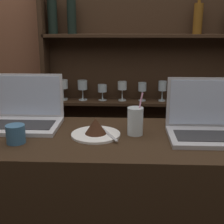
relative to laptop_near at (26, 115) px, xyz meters
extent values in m
cube|color=brown|center=(0.47, 0.90, 0.21)|extent=(7.00, 0.06, 2.70)
cube|color=#332114|center=(-0.09, 0.78, -0.22)|extent=(0.03, 0.18, 1.85)
cube|color=#332114|center=(0.59, 0.86, -0.22)|extent=(1.39, 0.02, 1.85)
cube|color=#332114|center=(0.59, 0.78, -0.59)|extent=(1.35, 0.18, 0.02)
cube|color=#332114|center=(0.59, 0.78, -0.13)|extent=(1.35, 0.18, 0.02)
cube|color=#332114|center=(0.59, 0.78, 0.34)|extent=(1.35, 0.18, 0.02)
cylinder|color=silver|center=(0.02, 0.78, -0.11)|extent=(0.06, 0.06, 0.01)
cylinder|color=silver|center=(0.02, 0.78, -0.07)|extent=(0.01, 0.01, 0.08)
cylinder|color=silver|center=(0.02, 0.78, 0.00)|extent=(0.07, 0.07, 0.06)
cylinder|color=silver|center=(0.16, 0.78, -0.11)|extent=(0.06, 0.06, 0.01)
cylinder|color=silver|center=(0.16, 0.78, -0.07)|extent=(0.01, 0.01, 0.07)
cylinder|color=silver|center=(0.16, 0.78, 0.00)|extent=(0.07, 0.07, 0.07)
cylinder|color=silver|center=(0.30, 0.78, -0.11)|extent=(0.06, 0.06, 0.01)
cylinder|color=silver|center=(0.30, 0.78, -0.08)|extent=(0.01, 0.01, 0.06)
cylinder|color=silver|center=(0.30, 0.78, -0.03)|extent=(0.06, 0.06, 0.05)
cylinder|color=silver|center=(0.45, 0.78, -0.11)|extent=(0.06, 0.06, 0.01)
cylinder|color=silver|center=(0.45, 0.78, -0.07)|extent=(0.01, 0.01, 0.07)
cylinder|color=silver|center=(0.45, 0.78, -0.01)|extent=(0.06, 0.06, 0.06)
cylinder|color=silver|center=(0.59, 0.78, -0.11)|extent=(0.05, 0.05, 0.01)
cylinder|color=silver|center=(0.59, 0.78, -0.08)|extent=(0.01, 0.01, 0.07)
cylinder|color=silver|center=(0.59, 0.78, -0.01)|extent=(0.06, 0.06, 0.06)
cylinder|color=silver|center=(0.73, 0.78, -0.11)|extent=(0.05, 0.05, 0.01)
cylinder|color=silver|center=(0.73, 0.78, -0.08)|extent=(0.01, 0.01, 0.07)
cylinder|color=silver|center=(0.73, 0.78, -0.01)|extent=(0.06, 0.06, 0.07)
cylinder|color=silver|center=(0.87, 0.78, -0.11)|extent=(0.06, 0.06, 0.01)
cylinder|color=silver|center=(0.87, 0.78, -0.08)|extent=(0.01, 0.01, 0.06)
cylinder|color=silver|center=(0.87, 0.78, -0.02)|extent=(0.07, 0.07, 0.06)
cylinder|color=silver|center=(1.01, 0.78, -0.11)|extent=(0.05, 0.05, 0.01)
cylinder|color=silver|center=(1.01, 0.78, -0.08)|extent=(0.01, 0.01, 0.06)
cylinder|color=silver|center=(1.01, 0.78, -0.02)|extent=(0.06, 0.06, 0.06)
cylinder|color=silver|center=(1.15, 0.78, -0.11)|extent=(0.06, 0.06, 0.01)
cylinder|color=silver|center=(1.15, 0.78, -0.07)|extent=(0.01, 0.01, 0.08)
cylinder|color=silver|center=(1.15, 0.78, -0.01)|extent=(0.07, 0.07, 0.05)
cylinder|color=black|center=(-0.03, 0.78, 0.46)|extent=(0.07, 0.07, 0.22)
cylinder|color=brown|center=(0.94, 0.78, 0.45)|extent=(0.06, 0.06, 0.20)
cylinder|color=black|center=(0.10, 0.78, 0.46)|extent=(0.06, 0.06, 0.22)
cube|color=silver|center=(0.00, -0.04, -0.04)|extent=(0.33, 0.25, 0.02)
cube|color=#28282B|center=(0.00, -0.05, -0.03)|extent=(0.28, 0.14, 0.00)
cube|color=silver|center=(0.00, 0.08, 0.08)|extent=(0.33, 0.00, 0.22)
cube|color=silver|center=(0.00, 0.08, 0.08)|extent=(0.30, 0.01, 0.19)
cube|color=#ADADB2|center=(0.83, -0.15, -0.04)|extent=(0.35, 0.24, 0.02)
cube|color=#28282B|center=(0.83, -0.16, -0.03)|extent=(0.29, 0.13, 0.00)
cube|color=#ADADB2|center=(0.83, -0.03, 0.08)|extent=(0.35, 0.00, 0.22)
cube|color=silver|center=(0.83, -0.04, 0.08)|extent=(0.32, 0.01, 0.20)
cylinder|color=white|center=(0.34, -0.13, -0.04)|extent=(0.21, 0.21, 0.01)
cone|color=#381E11|center=(0.34, -0.13, 0.00)|extent=(0.09, 0.09, 0.07)
cube|color=#B7B7BC|center=(0.40, -0.15, -0.04)|extent=(0.08, 0.16, 0.00)
cylinder|color=silver|center=(0.51, -0.11, 0.01)|extent=(0.07, 0.07, 0.12)
cylinder|color=#EA9EC6|center=(0.53, -0.11, 0.04)|extent=(0.04, 0.01, 0.19)
cylinder|color=#38668C|center=(0.03, -0.23, -0.01)|extent=(0.08, 0.08, 0.08)
camera|label=1|loc=(0.47, -1.39, 0.42)|focal=50.00mm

